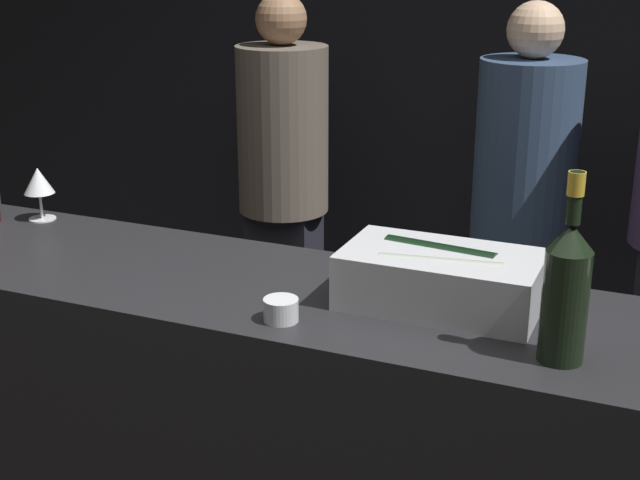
# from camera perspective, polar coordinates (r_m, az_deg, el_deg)

# --- Properties ---
(wall_back_chalkboard) EXTENTS (6.40, 0.06, 2.80)m
(wall_back_chalkboard) POSITION_cam_1_polar(r_m,az_deg,el_deg) (4.28, 13.04, 12.11)
(wall_back_chalkboard) COLOR black
(wall_back_chalkboard) RESTS_ON ground_plane
(ice_bin_with_bottles) EXTENTS (0.43, 0.25, 0.13)m
(ice_bin_with_bottles) POSITION_cam_1_polar(r_m,az_deg,el_deg) (1.99, 7.72, -2.37)
(ice_bin_with_bottles) COLOR #B7BABF
(ice_bin_with_bottles) RESTS_ON bar_counter
(wine_glass) EXTENTS (0.09, 0.09, 0.15)m
(wine_glass) POSITION_cam_1_polar(r_m,az_deg,el_deg) (2.68, -17.57, 3.54)
(wine_glass) COLOR silver
(wine_glass) RESTS_ON bar_counter
(candle_votive) EXTENTS (0.08, 0.08, 0.05)m
(candle_votive) POSITION_cam_1_polar(r_m,az_deg,el_deg) (1.91, -2.51, -4.48)
(candle_votive) COLOR silver
(candle_votive) RESTS_ON bar_counter
(champagne_bottle) EXTENTS (0.09, 0.09, 0.38)m
(champagne_bottle) POSITION_cam_1_polar(r_m,az_deg,el_deg) (1.75, 15.48, -3.00)
(champagne_bottle) COLOR black
(champagne_bottle) RESTS_ON bar_counter
(person_in_hoodie) EXTENTS (0.39, 0.39, 1.65)m
(person_in_hoodie) POSITION_cam_1_polar(r_m,az_deg,el_deg) (3.54, 12.84, 2.68)
(person_in_hoodie) COLOR black
(person_in_hoodie) RESTS_ON ground_plane
(person_grey_polo) EXTENTS (0.38, 0.38, 1.66)m
(person_grey_polo) POSITION_cam_1_polar(r_m,az_deg,el_deg) (3.80, -2.37, 4.35)
(person_grey_polo) COLOR black
(person_grey_polo) RESTS_ON ground_plane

